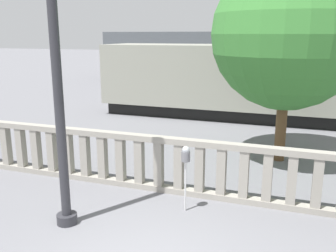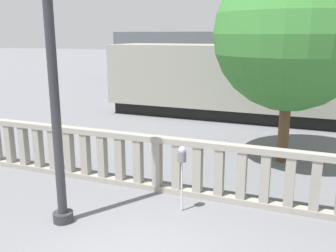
{
  "view_description": "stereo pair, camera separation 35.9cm",
  "coord_description": "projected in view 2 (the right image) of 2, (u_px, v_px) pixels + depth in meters",
  "views": [
    {
      "loc": [
        2.03,
        -4.55,
        3.69
      ],
      "look_at": [
        -1.13,
        4.36,
        1.37
      ],
      "focal_mm": 40.0,
      "sensor_mm": 36.0,
      "label": 1
    },
    {
      "loc": [
        2.37,
        -4.43,
        3.69
      ],
      "look_at": [
        -1.13,
        4.36,
        1.37
      ],
      "focal_mm": 40.0,
      "sensor_mm": 36.0,
      "label": 2
    }
  ],
  "objects": [
    {
      "name": "balustrade",
      "position": [
        198.0,
        169.0,
        8.59
      ],
      "size": [
        13.87,
        0.24,
        1.36
      ],
      "color": "gray",
      "rests_on": "ground"
    },
    {
      "name": "lamppost",
      "position": [
        50.0,
        42.0,
        6.75
      ],
      "size": [
        0.4,
        0.4,
        6.86
      ],
      "color": "#2D2D33",
      "rests_on": "ground"
    },
    {
      "name": "parking_meter",
      "position": [
        182.0,
        159.0,
        7.77
      ],
      "size": [
        0.18,
        0.18,
        1.45
      ],
      "color": "silver",
      "rests_on": "ground"
    },
    {
      "name": "train_near",
      "position": [
        332.0,
        84.0,
        15.35
      ],
      "size": [
        19.01,
        2.99,
        3.85
      ],
      "color": "black",
      "rests_on": "ground"
    },
    {
      "name": "train_far",
      "position": [
        272.0,
        57.0,
        27.78
      ],
      "size": [
        24.65,
        3.16,
        4.51
      ],
      "color": "black",
      "rests_on": "ground"
    },
    {
      "name": "tree_left",
      "position": [
        281.0,
        25.0,
        15.35
      ],
      "size": [
        4.13,
        4.13,
        6.14
      ],
      "color": "brown",
      "rests_on": "ground"
    },
    {
      "name": "tree_right",
      "position": [
        291.0,
        34.0,
        10.33
      ],
      "size": [
        4.28,
        4.28,
        5.84
      ],
      "color": "brown",
      "rests_on": "ground"
    }
  ]
}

